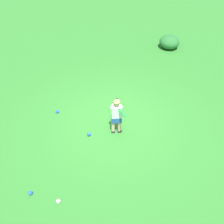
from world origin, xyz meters
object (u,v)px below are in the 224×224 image
object	(u,v)px
play_ball_by_bucket	(57,112)
play_ball_far_right	(58,201)
child_batter	(117,113)
batting_tee	(117,113)
play_ball_far_left	(89,134)
play_ball_midfield	(30,193)

from	to	relation	value
play_ball_by_bucket	play_ball_far_right	bearing A→B (deg)	-101.84
child_batter	play_ball_by_bucket	size ratio (longest dim) A/B	11.79
child_batter	batting_tee	xyz separation A→B (m)	(0.25, 0.57, -0.55)
batting_tee	child_batter	bearing A→B (deg)	-113.73
play_ball_far_right	batting_tee	xyz separation A→B (m)	(2.12, 1.98, 0.06)
play_ball_far_left	play_ball_by_bucket	size ratio (longest dim) A/B	1.02
play_ball_far_left	play_ball_by_bucket	world-z (taller)	play_ball_far_left
play_ball_midfield	play_ball_by_bucket	world-z (taller)	play_ball_by_bucket
child_batter	play_ball_far_right	xyz separation A→B (m)	(-1.87, -1.41, -0.60)
play_ball_by_bucket	batting_tee	world-z (taller)	batting_tee
play_ball_by_bucket	child_batter	bearing A→B (deg)	-45.83
play_ball_far_right	play_ball_midfield	bearing A→B (deg)	141.47
play_ball_far_left	batting_tee	distance (m)	1.07
play_ball_midfield	play_ball_far_right	world-z (taller)	play_ball_far_right
play_ball_midfield	play_ball_far_left	bearing A→B (deg)	34.75
child_batter	play_ball_midfield	bearing A→B (deg)	-156.92
play_ball_midfield	batting_tee	world-z (taller)	batting_tee
play_ball_by_bucket	play_ball_far_left	bearing A→B (deg)	-64.40
play_ball_midfield	play_ball_far_right	distance (m)	0.64
child_batter	play_ball_by_bucket	bearing A→B (deg)	134.17
play_ball_far_right	batting_tee	world-z (taller)	batting_tee
play_ball_far_right	batting_tee	bearing A→B (deg)	43.03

